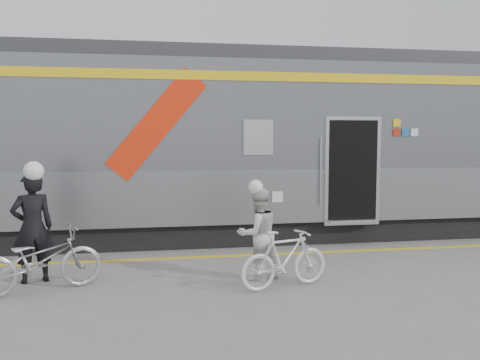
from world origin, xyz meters
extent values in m
plane|color=slate|center=(0.00, 0.00, 0.00)|extent=(90.00, 90.00, 0.00)
cube|color=black|center=(0.54, 4.20, 0.25)|extent=(24.00, 2.70, 0.50)
cube|color=#9EA0A5|center=(0.54, 4.20, 1.05)|extent=(24.00, 3.00, 1.10)
cube|color=slate|center=(0.54, 4.20, 2.70)|extent=(24.00, 3.00, 2.20)
cube|color=#38383A|center=(0.54, 4.20, 3.95)|extent=(24.00, 2.64, 0.30)
cube|color=yellow|center=(0.54, 2.69, 3.45)|extent=(24.00, 0.02, 0.18)
cube|color=red|center=(-1.26, 2.69, 2.50)|extent=(1.96, 0.01, 2.19)
cube|color=black|center=(0.74, 2.69, 2.25)|extent=(0.55, 0.02, 0.65)
cube|color=black|center=(2.74, 2.90, 1.55)|extent=(1.05, 0.45, 2.10)
cube|color=silver|center=(2.74, 2.69, 1.55)|extent=(1.20, 0.02, 2.25)
cylinder|color=silver|center=(2.04, 2.67, 1.55)|extent=(0.04, 0.04, 1.40)
cube|color=silver|center=(2.74, 2.65, 0.52)|extent=(1.05, 0.25, 0.06)
cube|color=yellow|center=(3.69, 2.69, 2.55)|extent=(0.16, 0.01, 0.16)
cube|color=#B02514|center=(3.69, 2.69, 2.35)|extent=(0.16, 0.01, 0.16)
cube|color=#1961A6|center=(3.89, 2.69, 2.35)|extent=(0.16, 0.01, 0.16)
cube|color=silver|center=(4.09, 2.69, 2.35)|extent=(0.16, 0.01, 0.16)
cube|color=silver|center=(1.14, 2.69, 1.05)|extent=(0.22, 0.01, 0.22)
cube|color=yellow|center=(0.00, 2.15, 0.00)|extent=(24.00, 0.12, 0.01)
imported|color=black|center=(-3.20, 0.99, 0.86)|extent=(0.74, 0.62, 1.73)
imported|color=#B7B9C0|center=(-3.00, 0.44, 0.48)|extent=(1.91, 1.27, 0.95)
imported|color=silver|center=(0.29, 0.57, 0.73)|extent=(0.84, 0.73, 1.46)
imported|color=silver|center=(0.59, 0.02, 0.44)|extent=(1.53, 0.82, 0.88)
sphere|color=white|center=(-3.20, 0.99, 1.88)|extent=(0.30, 0.30, 0.30)
sphere|color=white|center=(0.29, 0.57, 1.57)|extent=(0.23, 0.23, 0.23)
camera|label=1|loc=(-1.34, -7.22, 2.29)|focal=38.00mm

